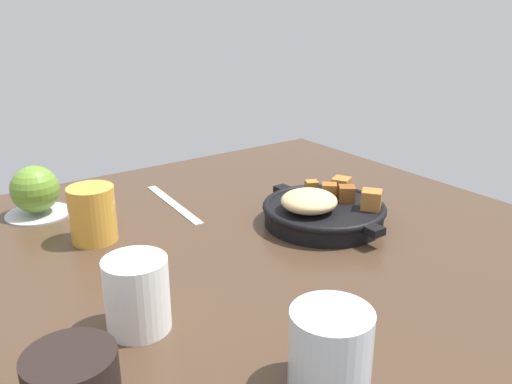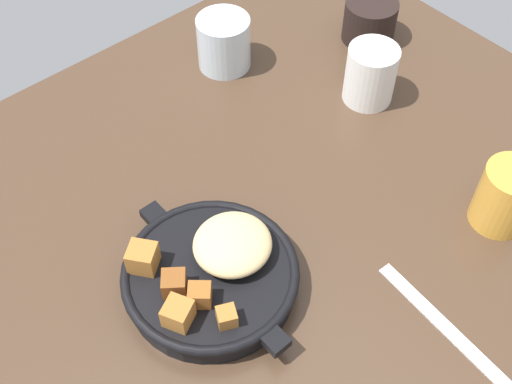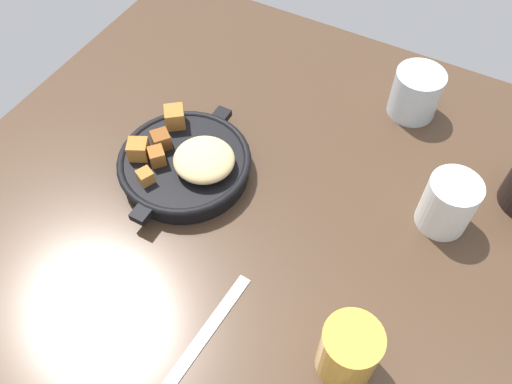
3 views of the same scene
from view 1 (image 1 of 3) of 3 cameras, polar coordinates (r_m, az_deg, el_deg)
ground_plane at (r=82.70cm, az=-0.37°, el=-6.25°), size 90.37×95.46×2.40cm
cast_iron_skillet at (r=88.73cm, az=7.12°, el=-1.91°), size 24.52×20.27×6.53cm
saucer_plate at (r=100.06cm, az=-22.09°, el=-2.05°), size 10.88×10.88×0.60cm
red_apple at (r=98.62cm, az=-22.42°, el=0.28°), size 8.06×8.06×8.06cm
butter_knife at (r=98.33cm, az=-8.76°, el=-1.21°), size 21.79×3.10×0.36cm
white_creamer_pitcher at (r=62.10cm, az=-12.51°, el=-10.56°), size 7.23×7.23×8.62cm
juice_glass_amber at (r=85.33cm, az=-16.95°, el=-2.25°), size 7.00×7.00×8.65cm
water_glass_short at (r=53.41cm, az=7.89°, el=-16.18°), size 8.01×8.01×8.08cm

